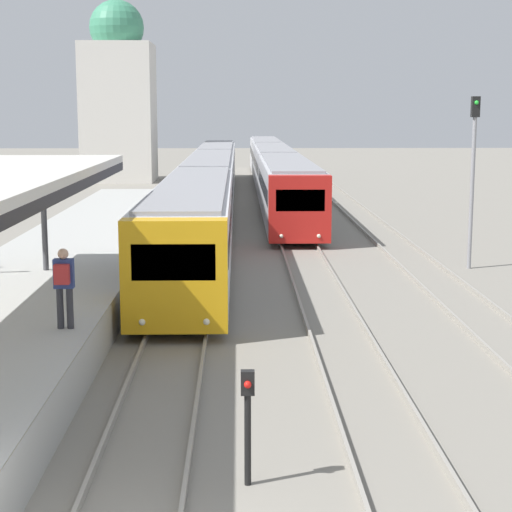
{
  "coord_description": "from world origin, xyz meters",
  "views": [
    {
      "loc": [
        1.5,
        -9.29,
        5.43
      ],
      "look_at": [
        1.98,
        13.18,
        1.62
      ],
      "focal_mm": 60.0,
      "sensor_mm": 36.0,
      "label": 1
    }
  ],
  "objects_px": {
    "person_on_platform": "(64,282)",
    "signal_mast_far": "(473,164)",
    "signal_post_near": "(248,414)",
    "train_near": "(210,182)",
    "train_far": "(274,167)"
  },
  "relations": [
    {
      "from": "person_on_platform",
      "to": "signal_post_near",
      "type": "bearing_deg",
      "value": -55.05
    },
    {
      "from": "person_on_platform",
      "to": "signal_post_near",
      "type": "relative_size",
      "value": 0.95
    },
    {
      "from": "train_far",
      "to": "signal_post_near",
      "type": "distance_m",
      "value": 46.77
    },
    {
      "from": "train_near",
      "to": "signal_post_near",
      "type": "distance_m",
      "value": 33.85
    },
    {
      "from": "train_near",
      "to": "person_on_platform",
      "type": "bearing_deg",
      "value": -94.11
    },
    {
      "from": "person_on_platform",
      "to": "signal_mast_far",
      "type": "distance_m",
      "value": 16.92
    },
    {
      "from": "train_near",
      "to": "train_far",
      "type": "bearing_deg",
      "value": 72.97
    },
    {
      "from": "signal_mast_far",
      "to": "train_near",
      "type": "bearing_deg",
      "value": 120.35
    },
    {
      "from": "signal_mast_far",
      "to": "signal_post_near",
      "type": "bearing_deg",
      "value": -114.53
    },
    {
      "from": "signal_post_near",
      "to": "train_far",
      "type": "bearing_deg",
      "value": 87.15
    },
    {
      "from": "person_on_platform",
      "to": "train_far",
      "type": "xyz_separation_m",
      "value": [
        6.01,
        41.45,
        -0.31
      ]
    },
    {
      "from": "signal_post_near",
      "to": "signal_mast_far",
      "type": "relative_size",
      "value": 0.29
    },
    {
      "from": "person_on_platform",
      "to": "train_near",
      "type": "distance_m",
      "value": 28.62
    },
    {
      "from": "train_near",
      "to": "signal_post_near",
      "type": "bearing_deg",
      "value": -87.24
    },
    {
      "from": "train_far",
      "to": "signal_mast_far",
      "type": "xyz_separation_m",
      "value": [
        5.63,
        -29.28,
        1.96
      ]
    }
  ]
}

